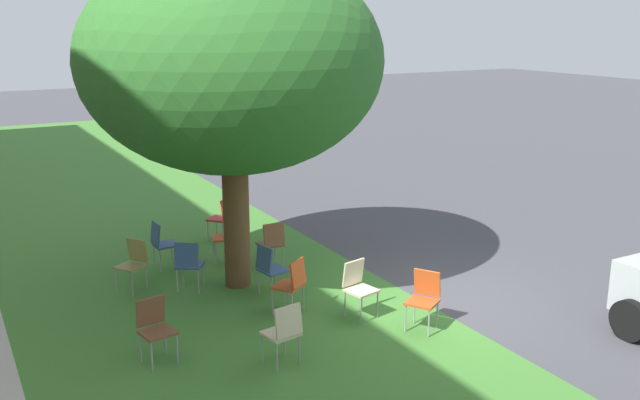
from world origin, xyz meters
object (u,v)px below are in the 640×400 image
Objects in this scene: chair_6 at (292,282)px; chair_11 at (189,262)px; chair_0 at (133,261)px; chair_8 at (155,325)px; chair_3 at (227,233)px; chair_9 at (270,267)px; street_tree at (231,62)px; chair_4 at (272,241)px; chair_2 at (222,215)px; chair_5 at (358,284)px; chair_7 at (284,330)px; chair_10 at (424,295)px; chair_1 at (162,241)px.

chair_11 is (1.65, 1.09, 0.00)m from chair_6.
chair_6 is (-2.15, -1.88, 0.00)m from chair_0.
chair_0 is 2.69m from chair_8.
chair_3 and chair_9 have the same top height.
street_tree is at bearing -111.08° from chair_0.
chair_4 is at bearing -93.64° from chair_0.
chair_4 is 1.72m from chair_11.
chair_2 is at bearing -7.84° from chair_9.
chair_5 and chair_9 have the same top height.
chair_11 is at bearing 33.45° from chair_6.
chair_8 is at bearing 151.00° from chair_11.
chair_0 is 1.00× the size of chair_11.
street_tree is 4.33m from chair_8.
chair_4 is 1.00× the size of chair_7.
chair_5 is 2.94m from chair_11.
chair_7 is at bearing 167.80° from chair_3.
street_tree is 6.33× the size of chair_2.
chair_8 is at bearing 76.26° from chair_10.
chair_11 is at bearing -122.15° from chair_0.
chair_1 is at bearing 84.20° from chair_3.
chair_7 is 1.00× the size of chair_10.
street_tree is 3.34m from chair_9.
chair_9 is at bearing -60.28° from chair_8.
chair_10 is at bearing -88.85° from chair_7.
street_tree is at bearing -148.27° from chair_1.
chair_3 is at bearing -14.19° from street_tree.
chair_2 is 5.31m from chair_8.
chair_2 and chair_4 have the same top height.
chair_2 is 1.00× the size of chair_4.
chair_7 is at bearing -164.33° from chair_0.
street_tree reaches higher than chair_7.
chair_1 is at bearing 31.73° from street_tree.
chair_4 is 2.07m from chair_6.
chair_5 is 1.61m from chair_9.
chair_1 is 1.00× the size of chair_2.
chair_11 is at bearing -177.15° from chair_1.
chair_10 is at bearing -140.59° from chair_11.
chair_5 is at bearing -150.77° from chair_1.
chair_8 is 1.00× the size of chair_9.
chair_5 and chair_8 have the same top height.
chair_7 is (-1.47, 0.87, 0.00)m from chair_6.
chair_4 and chair_5 have the same top height.
chair_0 is at bearing 109.51° from chair_3.
chair_1 is 4.44m from chair_7.
chair_3 is 1.00× the size of chair_9.
chair_10 is (-2.95, -1.70, -3.25)m from street_tree.
chair_9 is at bearing 153.39° from chair_4.
chair_8 is 2.47m from chair_11.
chair_5 is 1.00× the size of chair_9.
chair_6 is (0.58, 0.83, 0.00)m from chair_5.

